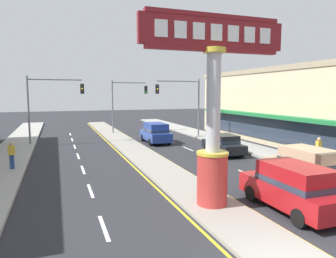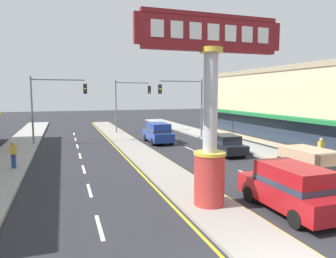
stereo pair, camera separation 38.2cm
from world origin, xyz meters
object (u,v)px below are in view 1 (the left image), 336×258
at_px(suv_near_left_lane, 308,166).
at_px(pedestrian_far_side, 319,148).
at_px(traffic_light_right_side, 183,97).
at_px(suv_far_right_lane, 156,133).
at_px(traffic_light_median_far, 125,97).
at_px(pedestrian_near_kerb, 11,154).
at_px(suv_mid_left_lane, 293,187).
at_px(sedan_near_right_lane, 224,144).
at_px(district_sign, 213,116).
at_px(storefront_right, 304,106).
at_px(traffic_light_left_side, 49,98).

relative_size(suv_near_left_lane, pedestrian_far_side, 2.82).
relative_size(traffic_light_right_side, suv_far_right_lane, 1.34).
relative_size(traffic_light_median_far, pedestrian_near_kerb, 3.79).
height_order(traffic_light_median_far, suv_mid_left_lane, traffic_light_median_far).
bearing_deg(sedan_near_right_lane, pedestrian_far_side, -52.82).
distance_m(traffic_light_right_side, traffic_light_median_far, 7.84).
distance_m(traffic_light_median_far, pedestrian_far_side, 22.21).
bearing_deg(suv_far_right_lane, sedan_near_right_lane, -64.62).
distance_m(district_sign, storefront_right, 20.14).
distance_m(storefront_right, suv_mid_left_lane, 19.12).
bearing_deg(pedestrian_far_side, suv_far_right_lane, 120.84).
bearing_deg(suv_near_left_lane, pedestrian_far_side, 38.90).
xyz_separation_m(storefront_right, suv_far_right_lane, (-13.23, 4.50, -2.52)).
bearing_deg(traffic_light_right_side, traffic_light_left_side, 178.57).
bearing_deg(traffic_light_median_far, pedestrian_near_kerb, -123.49).
bearing_deg(traffic_light_left_side, suv_far_right_lane, -12.98).
bearing_deg(pedestrian_near_kerb, storefront_right, 6.69).
distance_m(storefront_right, traffic_light_right_side, 11.55).
relative_size(storefront_right, pedestrian_far_side, 15.36).
distance_m(sedan_near_right_lane, suv_mid_left_lane, 11.60).
xyz_separation_m(suv_mid_left_lane, pedestrian_far_side, (7.30, 5.85, 0.13)).
xyz_separation_m(sedan_near_right_lane, suv_far_right_lane, (-3.30, 6.95, 0.20)).
xyz_separation_m(pedestrian_near_kerb, pedestrian_far_side, (18.65, -4.84, 0.01)).
xyz_separation_m(district_sign, pedestrian_near_kerb, (-8.51, 9.24, -2.67)).
bearing_deg(traffic_light_median_far, district_sign, -94.00).
height_order(suv_far_right_lane, pedestrian_far_side, suv_far_right_lane).
bearing_deg(traffic_light_right_side, sedan_near_right_lane, -91.89).
bearing_deg(suv_mid_left_lane, traffic_light_right_side, 79.78).
height_order(district_sign, suv_near_left_lane, district_sign).
height_order(storefront_right, traffic_light_median_far, storefront_right).
bearing_deg(traffic_light_median_far, storefront_right, -41.29).
height_order(district_sign, pedestrian_far_side, district_sign).
xyz_separation_m(suv_mid_left_lane, pedestrian_near_kerb, (-11.35, 10.69, 0.12)).
height_order(traffic_light_left_side, suv_near_left_lane, traffic_light_left_side).
distance_m(district_sign, traffic_light_left_side, 19.84).
bearing_deg(suv_near_left_lane, pedestrian_near_kerb, 151.17).
height_order(storefront_right, suv_mid_left_lane, storefront_right).
relative_size(suv_near_left_lane, suv_mid_left_lane, 1.01).
bearing_deg(pedestrian_near_kerb, traffic_light_right_side, 31.63).
bearing_deg(pedestrian_near_kerb, traffic_light_median_far, 56.51).
xyz_separation_m(traffic_light_right_side, pedestrian_far_side, (3.71, -14.04, -3.13)).
distance_m(suv_mid_left_lane, pedestrian_far_side, 9.35).
height_order(sedan_near_right_lane, suv_far_right_lane, suv_far_right_lane).
relative_size(sedan_near_right_lane, pedestrian_near_kerb, 2.69).
xyz_separation_m(district_sign, storefront_right, (16.07, 12.13, -0.27)).
height_order(traffic_light_left_side, pedestrian_far_side, traffic_light_left_side).
bearing_deg(suv_near_left_lane, traffic_light_right_side, 89.06).
distance_m(traffic_light_left_side, traffic_light_right_side, 12.86).
bearing_deg(traffic_light_left_side, suv_near_left_lane, -54.45).
relative_size(suv_mid_left_lane, pedestrian_far_side, 2.79).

